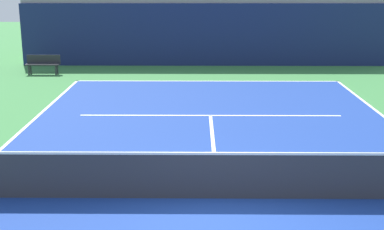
# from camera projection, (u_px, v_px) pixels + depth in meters

# --- Properties ---
(ground_plane) EXTENTS (80.00, 80.00, 0.00)m
(ground_plane) POSITION_uv_depth(u_px,v_px,m) (218.00, 199.00, 10.60)
(ground_plane) COLOR #387A3D
(court_surface) EXTENTS (11.00, 24.00, 0.01)m
(court_surface) POSITION_uv_depth(u_px,v_px,m) (218.00, 199.00, 10.60)
(court_surface) COLOR navy
(court_surface) RESTS_ON ground_plane
(baseline_far) EXTENTS (11.00, 0.10, 0.00)m
(baseline_far) POSITION_uv_depth(u_px,v_px,m) (207.00, 81.00, 22.14)
(baseline_far) COLOR white
(baseline_far) RESTS_ON court_surface
(service_line_far) EXTENTS (8.26, 0.10, 0.00)m
(service_line_far) POSITION_uv_depth(u_px,v_px,m) (210.00, 115.00, 16.78)
(service_line_far) COLOR white
(service_line_far) RESTS_ON court_surface
(centre_service_line) EXTENTS (0.10, 6.40, 0.00)m
(centre_service_line) POSITION_uv_depth(u_px,v_px,m) (213.00, 147.00, 13.69)
(centre_service_line) COLOR white
(centre_service_line) RESTS_ON court_surface
(back_wall) EXTENTS (17.86, 0.30, 2.99)m
(back_wall) POSITION_uv_depth(u_px,v_px,m) (206.00, 35.00, 25.66)
(back_wall) COLOR navy
(back_wall) RESTS_ON ground_plane
(stands_tier_lower) EXTENTS (17.86, 2.40, 3.36)m
(stands_tier_lower) POSITION_uv_depth(u_px,v_px,m) (205.00, 28.00, 26.91)
(stands_tier_lower) COLOR #9E9E99
(stands_tier_lower) RESTS_ON ground_plane
(stands_tier_upper) EXTENTS (17.86, 2.40, 4.24)m
(stands_tier_upper) POSITION_uv_depth(u_px,v_px,m) (205.00, 16.00, 29.12)
(stands_tier_upper) COLOR #9E9E99
(stands_tier_upper) RESTS_ON ground_plane
(tennis_net) EXTENTS (11.08, 0.08, 1.07)m
(tennis_net) POSITION_uv_depth(u_px,v_px,m) (219.00, 175.00, 10.47)
(tennis_net) COLOR black
(tennis_net) RESTS_ON court_surface
(player_bench) EXTENTS (1.50, 0.40, 0.85)m
(player_bench) POSITION_uv_depth(u_px,v_px,m) (43.00, 63.00, 23.61)
(player_bench) COLOR #232328
(player_bench) RESTS_ON ground_plane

